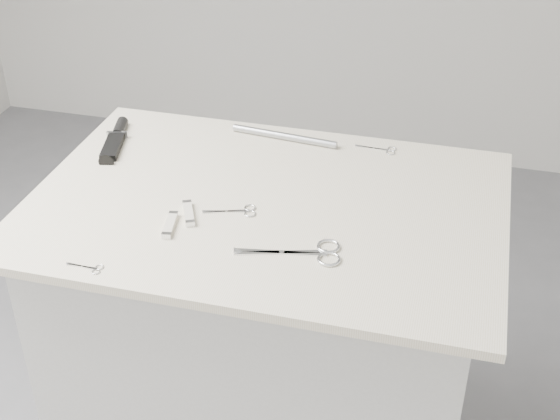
% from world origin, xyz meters
% --- Properties ---
extents(plinth, '(0.90, 0.60, 0.90)m').
position_xyz_m(plinth, '(0.00, 0.00, 0.45)').
color(plinth, beige).
rests_on(plinth, ground).
extents(display_board, '(1.00, 0.70, 0.02)m').
position_xyz_m(display_board, '(0.00, 0.00, 0.91)').
color(display_board, beige).
rests_on(display_board, plinth).
extents(large_shears, '(0.20, 0.10, 0.01)m').
position_xyz_m(large_shears, '(0.14, -0.16, 0.92)').
color(large_shears, silver).
rests_on(large_shears, display_board).
extents(embroidery_scissors_a, '(0.11, 0.06, 0.00)m').
position_xyz_m(embroidery_scissors_a, '(-0.04, -0.05, 0.92)').
color(embroidery_scissors_a, silver).
rests_on(embroidery_scissors_a, display_board).
extents(embroidery_scissors_b, '(0.10, 0.04, 0.00)m').
position_xyz_m(embroidery_scissors_b, '(0.20, 0.29, 0.92)').
color(embroidery_scissors_b, silver).
rests_on(embroidery_scissors_b, display_board).
extents(tiny_scissors, '(0.07, 0.03, 0.00)m').
position_xyz_m(tiny_scissors, '(-0.25, -0.31, 0.92)').
color(tiny_scissors, silver).
rests_on(tiny_scissors, display_board).
extents(sheathed_knife, '(0.08, 0.20, 0.02)m').
position_xyz_m(sheathed_knife, '(-0.42, 0.17, 0.93)').
color(sheathed_knife, black).
rests_on(sheathed_knife, display_board).
extents(pocket_knife_a, '(0.03, 0.09, 0.01)m').
position_xyz_m(pocket_knife_a, '(-0.16, -0.14, 0.93)').
color(pocket_knife_a, beige).
rests_on(pocket_knife_a, display_board).
extents(pocket_knife_b, '(0.05, 0.09, 0.01)m').
position_xyz_m(pocket_knife_b, '(-0.14, -0.09, 0.93)').
color(pocket_knife_b, beige).
rests_on(pocket_knife_b, display_board).
extents(metal_rail, '(0.26, 0.05, 0.02)m').
position_xyz_m(metal_rail, '(-0.03, 0.29, 0.93)').
color(metal_rail, '#9A9DA2').
rests_on(metal_rail, display_board).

